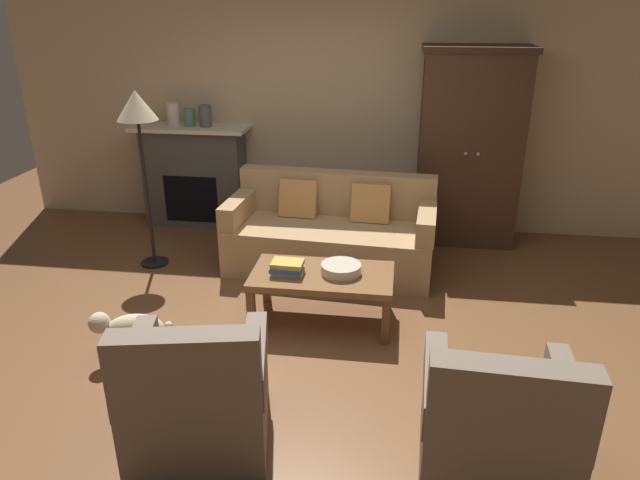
{
  "coord_description": "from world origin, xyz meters",
  "views": [
    {
      "loc": [
        0.71,
        -3.72,
        2.38
      ],
      "look_at": [
        0.09,
        0.65,
        0.55
      ],
      "focal_mm": 32.61,
      "sensor_mm": 36.0,
      "label": 1
    }
  ],
  "objects_px": {
    "mantel_vase_slate": "(205,116)",
    "dog": "(131,330)",
    "mantel_vase_cream": "(173,114)",
    "armoire": "(469,148)",
    "armchair_near_right": "(497,428)",
    "book_stack": "(287,268)",
    "mantel_vase_jade": "(189,117)",
    "fireplace": "(195,175)",
    "coffee_table": "(322,279)",
    "fruit_bowl": "(341,269)",
    "couch": "(331,235)",
    "floor_lamp": "(138,116)",
    "armchair_near_left": "(198,396)"
  },
  "relations": [
    {
      "from": "fruit_bowl",
      "to": "floor_lamp",
      "type": "xyz_separation_m",
      "value": [
        -1.91,
        0.83,
        0.97
      ]
    },
    {
      "from": "mantel_vase_jade",
      "to": "dog",
      "type": "height_order",
      "value": "mantel_vase_jade"
    },
    {
      "from": "couch",
      "to": "mantel_vase_cream",
      "type": "xyz_separation_m",
      "value": [
        -1.83,
        0.93,
        0.92
      ]
    },
    {
      "from": "armoire",
      "to": "floor_lamp",
      "type": "distance_m",
      "value": 3.22
    },
    {
      "from": "coffee_table",
      "to": "dog",
      "type": "height_order",
      "value": "coffee_table"
    },
    {
      "from": "couch",
      "to": "coffee_table",
      "type": "height_order",
      "value": "couch"
    },
    {
      "from": "armchair_near_left",
      "to": "armchair_near_right",
      "type": "xyz_separation_m",
      "value": [
        1.63,
        -0.03,
        0.0
      ]
    },
    {
      "from": "fireplace",
      "to": "armchair_near_right",
      "type": "relative_size",
      "value": 1.43
    },
    {
      "from": "couch",
      "to": "dog",
      "type": "xyz_separation_m",
      "value": [
        -1.19,
        -1.78,
        -0.07
      ]
    },
    {
      "from": "couch",
      "to": "mantel_vase_cream",
      "type": "height_order",
      "value": "mantel_vase_cream"
    },
    {
      "from": "fireplace",
      "to": "fruit_bowl",
      "type": "relative_size",
      "value": 4.04
    },
    {
      "from": "armoire",
      "to": "coffee_table",
      "type": "distance_m",
      "value": 2.37
    },
    {
      "from": "armoire",
      "to": "mantel_vase_jade",
      "type": "relative_size",
      "value": 10.86
    },
    {
      "from": "armchair_near_left",
      "to": "floor_lamp",
      "type": "relative_size",
      "value": 0.55
    },
    {
      "from": "fruit_bowl",
      "to": "floor_lamp",
      "type": "height_order",
      "value": "floor_lamp"
    },
    {
      "from": "armchair_near_left",
      "to": "dog",
      "type": "height_order",
      "value": "armchair_near_left"
    },
    {
      "from": "armoire",
      "to": "dog",
      "type": "height_order",
      "value": "armoire"
    },
    {
      "from": "fireplace",
      "to": "mantel_vase_slate",
      "type": "xyz_separation_m",
      "value": [
        0.18,
        -0.02,
        0.66
      ]
    },
    {
      "from": "armoire",
      "to": "mantel_vase_cream",
      "type": "distance_m",
      "value": 3.14
    },
    {
      "from": "mantel_vase_cream",
      "to": "dog",
      "type": "distance_m",
      "value": 2.96
    },
    {
      "from": "book_stack",
      "to": "dog",
      "type": "height_order",
      "value": "book_stack"
    },
    {
      "from": "coffee_table",
      "to": "couch",
      "type": "bearing_deg",
      "value": 93.11
    },
    {
      "from": "armoire",
      "to": "armchair_near_right",
      "type": "relative_size",
      "value": 2.25
    },
    {
      "from": "couch",
      "to": "floor_lamp",
      "type": "xyz_separation_m",
      "value": [
        -1.7,
        -0.2,
        1.11
      ]
    },
    {
      "from": "coffee_table",
      "to": "mantel_vase_cream",
      "type": "relative_size",
      "value": 4.53
    },
    {
      "from": "mantel_vase_slate",
      "to": "dog",
      "type": "bearing_deg",
      "value": -84.09
    },
    {
      "from": "fruit_bowl",
      "to": "mantel_vase_jade",
      "type": "height_order",
      "value": "mantel_vase_jade"
    },
    {
      "from": "armoire",
      "to": "fruit_bowl",
      "type": "height_order",
      "value": "armoire"
    },
    {
      "from": "couch",
      "to": "fruit_bowl",
      "type": "height_order",
      "value": "couch"
    },
    {
      "from": "fireplace",
      "to": "book_stack",
      "type": "height_order",
      "value": "fireplace"
    },
    {
      "from": "armoire",
      "to": "fruit_bowl",
      "type": "bearing_deg",
      "value": -119.92
    },
    {
      "from": "coffee_table",
      "to": "mantel_vase_cream",
      "type": "distance_m",
      "value": 2.87
    },
    {
      "from": "mantel_vase_cream",
      "to": "mantel_vase_jade",
      "type": "bearing_deg",
      "value": 0.0
    },
    {
      "from": "armoire",
      "to": "mantel_vase_slate",
      "type": "height_order",
      "value": "armoire"
    },
    {
      "from": "book_stack",
      "to": "mantel_vase_jade",
      "type": "bearing_deg",
      "value": 125.47
    },
    {
      "from": "fireplace",
      "to": "armoire",
      "type": "xyz_separation_m",
      "value": [
        2.95,
        -0.08,
        0.43
      ]
    },
    {
      "from": "mantel_vase_slate",
      "to": "floor_lamp",
      "type": "bearing_deg",
      "value": -101.51
    },
    {
      "from": "couch",
      "to": "fireplace",
      "type": "bearing_deg",
      "value": 150.15
    },
    {
      "from": "couch",
      "to": "dog",
      "type": "relative_size",
      "value": 3.48
    },
    {
      "from": "fireplace",
      "to": "armoire",
      "type": "distance_m",
      "value": 2.98
    },
    {
      "from": "couch",
      "to": "mantel_vase_slate",
      "type": "relative_size",
      "value": 8.78
    },
    {
      "from": "fireplace",
      "to": "couch",
      "type": "relative_size",
      "value": 0.64
    },
    {
      "from": "mantel_vase_slate",
      "to": "armchair_near_right",
      "type": "height_order",
      "value": "mantel_vase_slate"
    },
    {
      "from": "armoire",
      "to": "coffee_table",
      "type": "xyz_separation_m",
      "value": [
        -1.24,
        -1.92,
        -0.63
      ]
    },
    {
      "from": "fireplace",
      "to": "armchair_near_right",
      "type": "bearing_deg",
      "value": -50.9
    },
    {
      "from": "mantel_vase_slate",
      "to": "armchair_near_right",
      "type": "relative_size",
      "value": 0.25
    },
    {
      "from": "couch",
      "to": "floor_lamp",
      "type": "distance_m",
      "value": 2.05
    },
    {
      "from": "mantel_vase_cream",
      "to": "armchair_near_right",
      "type": "bearing_deg",
      "value": -49.02
    },
    {
      "from": "coffee_table",
      "to": "mantel_vase_cream",
      "type": "height_order",
      "value": "mantel_vase_cream"
    },
    {
      "from": "fireplace",
      "to": "coffee_table",
      "type": "relative_size",
      "value": 1.15
    }
  ]
}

